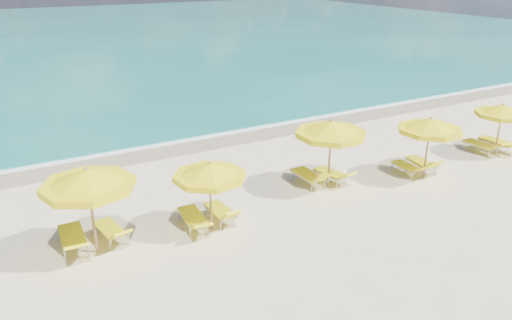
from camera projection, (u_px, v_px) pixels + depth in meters
ground_plane at (278, 208)px, 16.68m from camera, size 120.00×120.00×0.00m
ocean at (53, 36)px, 55.61m from camera, size 120.00×80.00×0.30m
wet_sand_band at (193, 143)px, 22.69m from camera, size 120.00×2.60×0.01m
foam_line at (186, 138)px, 23.33m from camera, size 120.00×1.20×0.03m
whitecap_near at (26, 110)px, 27.75m from camera, size 14.00×0.36×0.05m
whitecap_far at (206, 65)px, 39.78m from camera, size 18.00×0.30×0.05m
umbrella_3 at (88, 180)px, 13.33m from camera, size 2.83×2.83×2.60m
umbrella_4 at (209, 172)px, 14.66m from camera, size 2.68×2.68×2.24m
umbrella_5 at (331, 129)px, 17.44m from camera, size 3.34×3.34×2.58m
umbrella_6 at (430, 126)px, 18.32m from camera, size 3.04×3.04×2.41m
umbrella_7 at (503, 111)px, 20.75m from camera, size 2.58×2.58×2.22m
lounger_3_left at (73, 242)px, 14.16m from camera, size 0.76×2.07×0.81m
lounger_3_right at (111, 234)px, 14.68m from camera, size 0.84×1.80×0.74m
lounger_4_left at (193, 221)px, 15.35m from camera, size 0.78×1.93×0.68m
lounger_4_right at (220, 215)px, 15.77m from camera, size 0.59×1.69×0.78m
lounger_5_left at (309, 179)px, 18.30m from camera, size 0.66×1.84×0.90m
lounger_5_right at (331, 176)px, 18.61m from camera, size 0.86×1.78×0.68m
lounger_6_left at (407, 170)px, 19.23m from camera, size 0.59×1.65×0.69m
lounger_6_right at (421, 166)px, 19.57m from camera, size 0.83×1.76×0.79m
lounger_7_left at (481, 148)px, 21.41m from camera, size 0.73×1.90×0.80m
lounger_7_right at (498, 145)px, 21.69m from camera, size 0.80×2.02×0.79m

